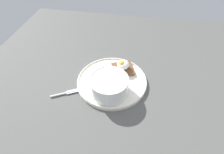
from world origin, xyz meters
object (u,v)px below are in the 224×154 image
at_px(poached_egg, 123,65).
at_px(banana_slice_inner, 93,79).
at_px(toast_slice, 123,69).
at_px(banana_slice_back, 102,67).
at_px(knife, 68,93).
at_px(oatmeal_bowl, 109,86).
at_px(banana_slice_right, 92,74).
at_px(banana_slice_front, 96,70).
at_px(banana_slice_left, 101,75).

xyz_separation_m(poached_egg, banana_slice_inner, (-0.11, -0.07, -0.03)).
height_order(toast_slice, poached_egg, poached_egg).
xyz_separation_m(banana_slice_back, knife, (-0.10, -0.15, -0.01)).
height_order(oatmeal_bowl, knife, oatmeal_bowl).
height_order(banana_slice_right, knife, banana_slice_right).
bearing_deg(banana_slice_front, oatmeal_bowl, -54.04).
xyz_separation_m(poached_egg, banana_slice_right, (-0.12, -0.05, -0.03)).
xyz_separation_m(poached_egg, banana_slice_left, (-0.08, -0.05, -0.03)).
relative_size(banana_slice_back, knife, 0.40).
height_order(banana_slice_front, knife, banana_slice_front).
bearing_deg(poached_egg, knife, -141.62).
distance_m(poached_egg, banana_slice_left, 0.10).
bearing_deg(banana_slice_inner, poached_egg, 34.06).
xyz_separation_m(oatmeal_bowl, knife, (-0.16, -0.03, -0.04)).
distance_m(banana_slice_back, banana_slice_right, 0.05).
xyz_separation_m(toast_slice, banana_slice_right, (-0.12, -0.05, -0.00)).
height_order(toast_slice, banana_slice_front, toast_slice).
xyz_separation_m(oatmeal_bowl, toast_slice, (0.04, 0.13, -0.03)).
height_order(banana_slice_left, knife, banana_slice_left).
bearing_deg(banana_slice_right, banana_slice_inner, -63.48).
xyz_separation_m(toast_slice, banana_slice_left, (-0.08, -0.05, -0.00)).
relative_size(banana_slice_left, banana_slice_inner, 1.28).
xyz_separation_m(banana_slice_front, banana_slice_back, (0.02, 0.02, 0.00)).
xyz_separation_m(toast_slice, knife, (-0.19, -0.15, -0.01)).
xyz_separation_m(oatmeal_bowl, banana_slice_inner, (-0.07, 0.05, -0.03)).
bearing_deg(toast_slice, banana_slice_right, -158.69).
bearing_deg(banana_slice_inner, banana_slice_left, 42.16).
bearing_deg(oatmeal_bowl, banana_slice_back, 114.00).
bearing_deg(toast_slice, oatmeal_bowl, -106.49).
bearing_deg(toast_slice, poached_egg, -145.43).
distance_m(oatmeal_bowl, knife, 0.16).
height_order(oatmeal_bowl, poached_egg, oatmeal_bowl).
height_order(banana_slice_left, banana_slice_back, banana_slice_left).
bearing_deg(oatmeal_bowl, poached_egg, 73.82).
distance_m(toast_slice, banana_slice_left, 0.10).
relative_size(banana_slice_front, banana_slice_left, 0.88).
distance_m(poached_egg, banana_slice_front, 0.12).
distance_m(banana_slice_front, banana_slice_left, 0.04).
bearing_deg(poached_egg, banana_slice_back, -177.88).
distance_m(oatmeal_bowl, toast_slice, 0.13).
bearing_deg(banana_slice_left, banana_slice_back, 101.10).
relative_size(toast_slice, banana_slice_back, 2.33).
bearing_deg(oatmeal_bowl, toast_slice, 73.51).
bearing_deg(banana_slice_front, poached_egg, 11.56).
bearing_deg(banana_slice_right, poached_egg, 21.20).
relative_size(banana_slice_front, banana_slice_back, 0.82).
bearing_deg(banana_slice_right, toast_slice, 21.31).
xyz_separation_m(toast_slice, banana_slice_inner, (-0.11, -0.07, -0.00)).
bearing_deg(banana_slice_left, banana_slice_right, 178.48).
xyz_separation_m(banana_slice_left, banana_slice_inner, (-0.03, -0.03, -0.00)).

